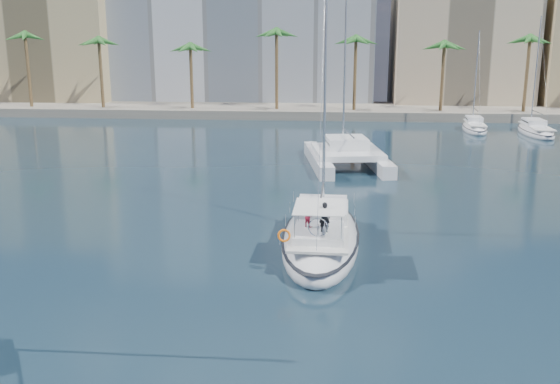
{
  "coord_description": "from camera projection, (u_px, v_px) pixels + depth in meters",
  "views": [
    {
      "loc": [
        3.18,
        -28.87,
        11.17
      ],
      "look_at": [
        0.56,
        1.5,
        3.46
      ],
      "focal_mm": 40.0,
      "sensor_mm": 36.0,
      "label": 1
    }
  ],
  "objects": [
    {
      "name": "palm_left",
      "position": [
        66.0,
        41.0,
        86.26
      ],
      "size": [
        3.6,
        3.6,
        12.3
      ],
      "color": "brown",
      "rests_on": "ground"
    },
    {
      "name": "ground",
      "position": [
        266.0,
        267.0,
        30.89
      ],
      "size": [
        160.0,
        160.0,
        0.0
      ],
      "primitive_type": "plane",
      "color": "black",
      "rests_on": "ground"
    },
    {
      "name": "main_sloop",
      "position": [
        321.0,
        236.0,
        33.73
      ],
      "size": [
        4.35,
        13.04,
        19.24
      ],
      "rotation": [
        0.0,
        0.0,
        -0.02
      ],
      "color": "silver",
      "rests_on": "ground"
    },
    {
      "name": "moored_yacht_a",
      "position": [
        474.0,
        131.0,
        74.61
      ],
      "size": [
        3.37,
        9.52,
        11.9
      ],
      "primitive_type": null,
      "rotation": [
        0.0,
        0.0,
        -0.07
      ],
      "color": "silver",
      "rests_on": "ground"
    },
    {
      "name": "quay",
      "position": [
        312.0,
        110.0,
        89.66
      ],
      "size": [
        120.0,
        14.0,
        1.2
      ],
      "primitive_type": "cube",
      "color": "gray",
      "rests_on": "ground"
    },
    {
      "name": "building_beige",
      "position": [
        460.0,
        43.0,
        94.21
      ],
      "size": [
        20.0,
        14.0,
        20.0
      ],
      "primitive_type": "cube",
      "color": "tan",
      "rests_on": "ground"
    },
    {
      "name": "moored_yacht_b",
      "position": [
        535.0,
        134.0,
        72.14
      ],
      "size": [
        3.32,
        10.83,
        13.72
      ],
      "primitive_type": null,
      "rotation": [
        0.0,
        0.0,
        -0.02
      ],
      "color": "silver",
      "rests_on": "ground"
    },
    {
      "name": "building_modern",
      "position": [
        240.0,
        16.0,
        98.96
      ],
      "size": [
        42.0,
        16.0,
        28.0
      ],
      "primitive_type": "cube",
      "color": "silver",
      "rests_on": "ground"
    },
    {
      "name": "palm_centre",
      "position": [
        312.0,
        41.0,
        83.42
      ],
      "size": [
        3.6,
        3.6,
        12.3
      ],
      "color": "brown",
      "rests_on": "ground"
    },
    {
      "name": "seagull",
      "position": [
        306.0,
        225.0,
        36.56
      ],
      "size": [
        1.1,
        0.47,
        0.2
      ],
      "color": "silver",
      "rests_on": "ground"
    },
    {
      "name": "building_tan_left",
      "position": [
        49.0,
        36.0,
        98.34
      ],
      "size": [
        22.0,
        14.0,
        22.0
      ],
      "primitive_type": "cube",
      "color": "tan",
      "rests_on": "ground"
    },
    {
      "name": "catamaran",
      "position": [
        346.0,
        153.0,
        54.47
      ],
      "size": [
        7.91,
        13.09,
        17.91
      ],
      "rotation": [
        0.0,
        0.0,
        0.15
      ],
      "color": "silver",
      "rests_on": "ground"
    }
  ]
}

